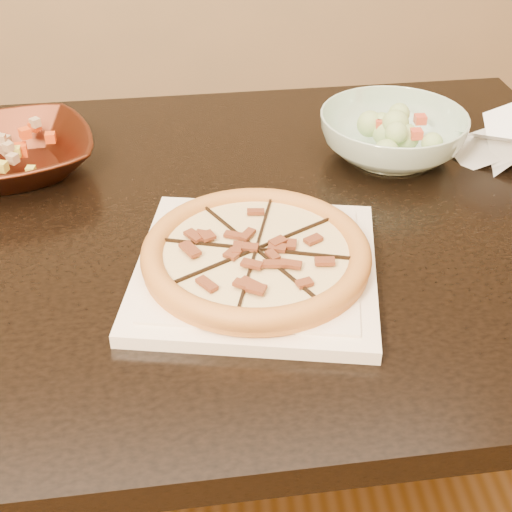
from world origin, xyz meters
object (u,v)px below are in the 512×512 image
at_px(dining_table, 170,279).
at_px(salad_bowl, 392,136).
at_px(pizza, 256,253).
at_px(bronze_bowl, 14,155).
at_px(plate, 256,268).

xyz_separation_m(dining_table, salad_bowl, (0.37, 0.17, 0.14)).
bearing_deg(pizza, dining_table, 131.51).
relative_size(pizza, bronze_bowl, 1.18).
height_order(dining_table, bronze_bowl, bronze_bowl).
distance_m(plate, bronze_bowl, 0.46).
bearing_deg(salad_bowl, dining_table, -155.34).
xyz_separation_m(plate, pizza, (-0.00, 0.00, 0.02)).
distance_m(pizza, salad_bowl, 0.39).
height_order(dining_table, salad_bowl, salad_bowl).
relative_size(pizza, salad_bowl, 1.22).
height_order(plate, pizza, pizza).
relative_size(dining_table, plate, 4.10).
bearing_deg(bronze_bowl, salad_bowl, 0.38).
relative_size(plate, salad_bowl, 1.47).
bearing_deg(dining_table, salad_bowl, 24.66).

